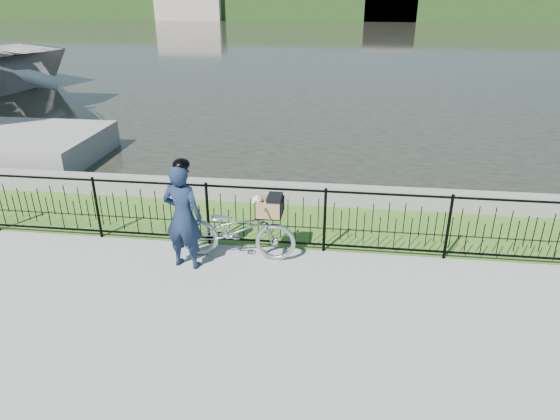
# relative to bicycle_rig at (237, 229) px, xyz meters

# --- Properties ---
(ground) EXTENTS (120.00, 120.00, 0.00)m
(ground) POSITION_rel_bicycle_rig_xyz_m (0.41, -1.21, -0.52)
(ground) COLOR gray
(ground) RESTS_ON ground
(grass_strip) EXTENTS (60.00, 2.00, 0.01)m
(grass_strip) POSITION_rel_bicycle_rig_xyz_m (0.41, 1.39, -0.52)
(grass_strip) COLOR #3E651F
(grass_strip) RESTS_ON ground
(water) EXTENTS (120.00, 120.00, 0.00)m
(water) POSITION_rel_bicycle_rig_xyz_m (0.41, 31.79, -0.52)
(water) COLOR black
(water) RESTS_ON ground
(quay_wall) EXTENTS (60.00, 0.30, 0.40)m
(quay_wall) POSITION_rel_bicycle_rig_xyz_m (0.41, 2.39, -0.32)
(quay_wall) COLOR gray
(quay_wall) RESTS_ON ground
(fence) EXTENTS (14.00, 0.06, 1.15)m
(fence) POSITION_rel_bicycle_rig_xyz_m (0.41, 0.39, 0.05)
(fence) COLOR black
(fence) RESTS_ON ground
(far_treeline) EXTENTS (120.00, 6.00, 3.00)m
(far_treeline) POSITION_rel_bicycle_rig_xyz_m (0.41, 58.79, 0.98)
(far_treeline) COLOR #254118
(far_treeline) RESTS_ON ground
(far_building_left) EXTENTS (8.00, 4.00, 4.00)m
(far_building_left) POSITION_rel_bicycle_rig_xyz_m (-17.59, 56.79, 1.48)
(far_building_left) COLOR #AD9F8B
(far_building_left) RESTS_ON ground
(far_building_right) EXTENTS (6.00, 3.00, 3.20)m
(far_building_right) POSITION_rel_bicycle_rig_xyz_m (6.41, 57.29, 1.08)
(far_building_right) COLOR #AD9F8B
(far_building_right) RESTS_ON ground
(bicycle_rig) EXTENTS (1.95, 0.68, 1.16)m
(bicycle_rig) POSITION_rel_bicycle_rig_xyz_m (0.00, 0.00, 0.00)
(bicycle_rig) COLOR #A1A7AC
(bicycle_rig) RESTS_ON ground
(cyclist) EXTENTS (0.69, 0.51, 1.81)m
(cyclist) POSITION_rel_bicycle_rig_xyz_m (-0.77, -0.37, 0.37)
(cyclist) COLOR #131F36
(cyclist) RESTS_ON ground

